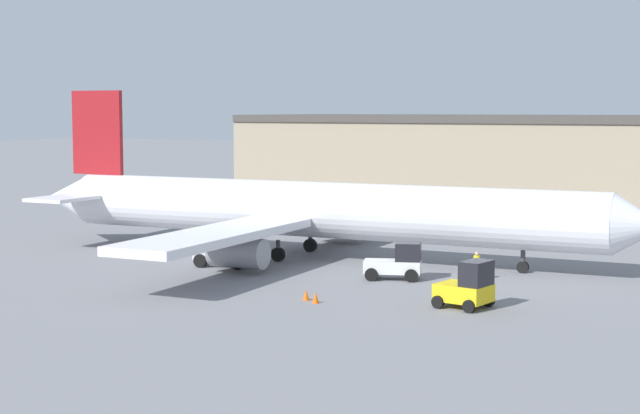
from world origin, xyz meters
The scene contains 9 objects.
ground_plane centered at (0.00, 0.00, 0.00)m, with size 400.00×400.00×0.00m, color slate.
terminal_building centered at (4.67, 37.55, 4.56)m, with size 60.16×17.55×9.10m.
airplane centered at (-1.01, -0.05, 3.11)m, with size 43.93×35.80×11.00m.
ground_crew_worker centered at (11.70, -3.09, 0.87)m, with size 0.36×0.36×1.64m.
baggage_tug centered at (13.88, -10.77, 1.06)m, with size 2.75×2.54×2.37m.
belt_loader_truck centered at (-3.36, -5.62, 1.11)m, with size 3.83×2.53×2.31m.
pushback_tug centered at (7.65, -5.00, 0.98)m, with size 3.50×2.58×2.13m.
safety_cone_near centered at (6.76, -13.20, 0.28)m, with size 0.36×0.36×0.55m.
safety_cone_far centered at (5.98, -12.77, 0.28)m, with size 0.36×0.36×0.55m.
Camera 1 is at (29.60, -55.70, 9.66)m, focal length 55.00 mm.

